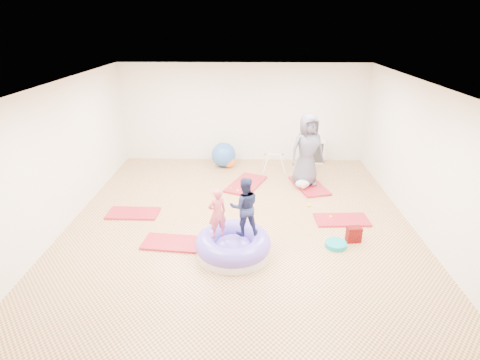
{
  "coord_description": "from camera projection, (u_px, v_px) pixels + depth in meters",
  "views": [
    {
      "loc": [
        0.18,
        -6.6,
        3.85
      ],
      "look_at": [
        0.0,
        0.3,
        0.9
      ],
      "focal_mm": 28.0,
      "sensor_mm": 36.0,
      "label": 1
    }
  ],
  "objects": [
    {
      "name": "room",
      "position": [
        240.0,
        162.0,
        7.04
      ],
      "size": [
        7.01,
        8.01,
        2.81
      ],
      "color": "tan",
      "rests_on": "ground"
    },
    {
      "name": "gym_mat_front_left",
      "position": [
        173.0,
        243.0,
        6.99
      ],
      "size": [
        1.16,
        0.66,
        0.05
      ],
      "primitive_type": "cube",
      "rotation": [
        0.0,
        0.0,
        -0.1
      ],
      "color": "red",
      "rests_on": "ground"
    },
    {
      "name": "gym_mat_mid_left",
      "position": [
        133.0,
        213.0,
        8.06
      ],
      "size": [
        1.09,
        0.55,
        0.05
      ],
      "primitive_type": "cube",
      "rotation": [
        0.0,
        0.0,
        -0.01
      ],
      "color": "red",
      "rests_on": "ground"
    },
    {
      "name": "gym_mat_center_back",
      "position": [
        246.0,
        184.0,
        9.49
      ],
      "size": [
        1.11,
        1.46,
        0.05
      ],
      "primitive_type": "cube",
      "rotation": [
        0.0,
        0.0,
        1.17
      ],
      "color": "red",
      "rests_on": "ground"
    },
    {
      "name": "gym_mat_right",
      "position": [
        342.0,
        220.0,
        7.79
      ],
      "size": [
        1.12,
        0.6,
        0.05
      ],
      "primitive_type": "cube",
      "rotation": [
        0.0,
        0.0,
        0.05
      ],
      "color": "red",
      "rests_on": "ground"
    },
    {
      "name": "gym_mat_rear_right",
      "position": [
        309.0,
        186.0,
        9.4
      ],
      "size": [
        0.95,
        1.39,
        0.05
      ],
      "primitive_type": "cube",
      "rotation": [
        0.0,
        0.0,
        1.84
      ],
      "color": "red",
      "rests_on": "ground"
    },
    {
      "name": "inflatable_cushion",
      "position": [
        233.0,
        245.0,
        6.66
      ],
      "size": [
        1.35,
        1.35,
        0.43
      ],
      "rotation": [
        0.0,
        0.0,
        0.18
      ],
      "color": "silver",
      "rests_on": "ground"
    },
    {
      "name": "child_pink",
      "position": [
        217.0,
        211.0,
        6.4
      ],
      "size": [
        0.4,
        0.35,
        0.92
      ],
      "primitive_type": "imported",
      "rotation": [
        0.0,
        0.0,
        3.63
      ],
      "color": "#D44F60",
      "rests_on": "inflatable_cushion"
    },
    {
      "name": "child_navy",
      "position": [
        244.0,
        204.0,
        6.46
      ],
      "size": [
        0.58,
        0.48,
        1.08
      ],
      "primitive_type": "imported",
      "rotation": [
        0.0,
        0.0,
        3.29
      ],
      "color": "#1D254A",
      "rests_on": "inflatable_cushion"
    },
    {
      "name": "adult_caregiver",
      "position": [
        307.0,
        150.0,
        9.1
      ],
      "size": [
        0.99,
        0.79,
        1.78
      ],
      "primitive_type": "imported",
      "rotation": [
        0.0,
        0.0,
        0.29
      ],
      "color": "#4E4D5F",
      "rests_on": "gym_mat_rear_right"
    },
    {
      "name": "infant",
      "position": [
        303.0,
        184.0,
        9.17
      ],
      "size": [
        0.35,
        0.35,
        0.2
      ],
      "color": "#BBD8FB",
      "rests_on": "gym_mat_rear_right"
    },
    {
      "name": "ball_pit_balls",
      "position": [
        275.0,
        201.0,
        8.57
      ],
      "size": [
        2.27,
        2.13,
        0.07
      ],
      "color": "#F0FF05",
      "rests_on": "ground"
    },
    {
      "name": "exercise_ball_blue",
      "position": [
        224.0,
        155.0,
        10.6
      ],
      "size": [
        0.69,
        0.69,
        0.69
      ],
      "primitive_type": "sphere",
      "color": "#2E5CA8",
      "rests_on": "ground"
    },
    {
      "name": "exercise_ball_orange",
      "position": [
        229.0,
        161.0,
        10.58
      ],
      "size": [
        0.37,
        0.37,
        0.37
      ],
      "primitive_type": "sphere",
      "color": "orange",
      "rests_on": "ground"
    },
    {
      "name": "infant_play_gym",
      "position": [
        274.0,
        159.0,
        10.3
      ],
      "size": [
        0.64,
        0.6,
        0.49
      ],
      "rotation": [
        0.0,
        0.0,
        0.31
      ],
      "color": "white",
      "rests_on": "ground"
    },
    {
      "name": "cube_shelf",
      "position": [
        312.0,
        151.0,
        10.89
      ],
      "size": [
        0.67,
        0.33,
        0.67
      ],
      "color": "white",
      "rests_on": "ground"
    },
    {
      "name": "balance_disc",
      "position": [
        336.0,
        244.0,
        6.9
      ],
      "size": [
        0.39,
        0.39,
        0.09
      ],
      "primitive_type": "cylinder",
      "color": "#099199",
      "rests_on": "ground"
    },
    {
      "name": "backpack",
      "position": [
        354.0,
        234.0,
        7.02
      ],
      "size": [
        0.28,
        0.19,
        0.3
      ],
      "primitive_type": "cube",
      "rotation": [
        0.0,
        0.0,
        0.12
      ],
      "color": "#9C090A",
      "rests_on": "ground"
    },
    {
      "name": "yellow_toy",
      "position": [
        221.0,
        240.0,
        7.1
      ],
      "size": [
        0.19,
        0.19,
        0.03
      ],
      "primitive_type": "cylinder",
      "color": "#F0FF05",
      "rests_on": "ground"
    }
  ]
}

